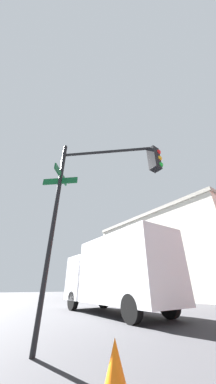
% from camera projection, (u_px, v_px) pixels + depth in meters
% --- Properties ---
extents(traffic_signal_near, '(2.58, 2.79, 5.57)m').
position_uv_depth(traffic_signal_near, '(103.00, 183.00, 5.16)').
color(traffic_signal_near, black).
rests_on(traffic_signal_near, ground_plane).
extents(building_stucco, '(18.29, 26.15, 9.74)m').
position_uv_depth(building_stucco, '(202.00, 261.00, 27.44)').
color(building_stucco, beige).
rests_on(building_stucco, ground_plane).
extents(box_truck_second, '(7.95, 2.79, 3.69)m').
position_uv_depth(box_truck_second, '(115.00, 272.00, 9.77)').
color(box_truck_second, silver).
rests_on(box_truck_second, ground_plane).
extents(traffic_cone, '(0.36, 0.36, 0.61)m').
position_uv_depth(traffic_cone, '(115.00, 367.00, 2.28)').
color(traffic_cone, orange).
rests_on(traffic_cone, ground_plane).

